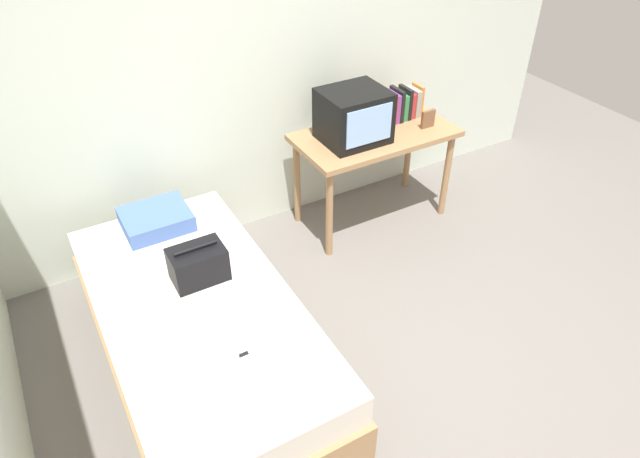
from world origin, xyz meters
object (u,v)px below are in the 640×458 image
at_px(remote_silver, 143,305).
at_px(bed, 202,336).
at_px(water_bottle, 390,122).
at_px(tv, 354,116).
at_px(handbag, 198,264).
at_px(desk, 375,144).
at_px(picture_frame, 428,119).
at_px(folded_towel, 271,370).
at_px(book_row, 403,104).
at_px(pillow, 156,219).
at_px(magazine, 176,349).
at_px(remote_dark, 250,365).

bearing_deg(remote_silver, bed, -23.51).
bearing_deg(bed, water_bottle, 22.11).
bearing_deg(tv, handbag, -156.57).
bearing_deg(tv, water_bottle, -15.91).
bearing_deg(bed, tv, 27.80).
relative_size(desk, picture_frame, 8.73).
xyz_separation_m(handbag, folded_towel, (0.05, -0.80, -0.07)).
relative_size(bed, book_row, 7.22).
xyz_separation_m(desk, handbag, (-1.57, -0.60, -0.03)).
height_order(book_row, pillow, book_row).
distance_m(desk, picture_frame, 0.42).
xyz_separation_m(tv, folded_towel, (-1.32, -1.39, -0.38)).
relative_size(water_bottle, magazine, 0.69).
distance_m(bed, pillow, 0.83).
relative_size(water_bottle, book_row, 0.72).
height_order(pillow, handbag, handbag).
xyz_separation_m(tv, remote_silver, (-1.72, -0.66, -0.40)).
relative_size(tv, water_bottle, 2.20).
xyz_separation_m(water_bottle, folded_towel, (-1.58, -1.32, -0.30)).
relative_size(tv, remote_dark, 2.82).
bearing_deg(remote_silver, folded_towel, -61.71).
height_order(tv, book_row, tv).
distance_m(desk, tv, 0.34).
xyz_separation_m(pillow, magazine, (-0.22, -1.03, -0.05)).
relative_size(book_row, remote_dark, 1.78).
distance_m(handbag, remote_silver, 0.36).
bearing_deg(pillow, folded_towel, -85.17).
bearing_deg(picture_frame, remote_dark, -148.62).
bearing_deg(desk, handbag, -159.06).
height_order(book_row, handbag, book_row).
xyz_separation_m(bed, remote_silver, (-0.25, 0.11, 0.27)).
relative_size(book_row, picture_frame, 2.08).
distance_m(bed, folded_towel, 0.70).
distance_m(book_row, pillow, 1.97).
relative_size(picture_frame, pillow, 0.33).
height_order(tv, water_bottle, tv).
relative_size(water_bottle, folded_towel, 0.72).
relative_size(desk, remote_silver, 8.06).
height_order(pillow, remote_dark, pillow).
relative_size(pillow, remote_silver, 2.81).
xyz_separation_m(desk, folded_towel, (-1.52, -1.40, -0.10)).
distance_m(desk, book_row, 0.38).
height_order(pillow, magazine, pillow).
bearing_deg(desk, tv, -178.43).
xyz_separation_m(picture_frame, magazine, (-2.23, -0.92, -0.29)).
xyz_separation_m(book_row, pillow, (-1.94, -0.11, -0.28)).
distance_m(handbag, folded_towel, 0.80).
bearing_deg(bed, book_row, 24.19).
bearing_deg(water_bottle, magazine, -153.47).
bearing_deg(desk, remote_dark, -140.41).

